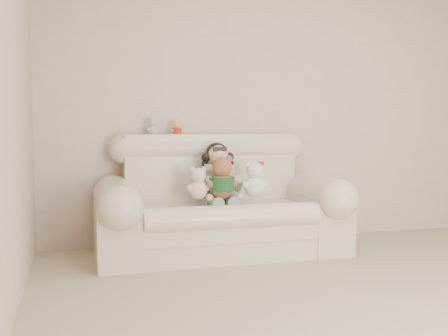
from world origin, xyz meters
TOP-DOWN VIEW (x-y plane):
  - floor at (0.00, 0.00)m, footprint 5.00×5.00m
  - wall_back at (0.00, 2.50)m, footprint 4.50×0.00m
  - sofa at (-0.71, 2.00)m, footprint 2.10×0.95m
  - seated_child at (-0.72, 2.08)m, footprint 0.38×0.44m
  - brown_teddy at (-0.74, 1.86)m, footprint 0.31×0.27m
  - white_cat at (-0.45, 1.88)m, footprint 0.28×0.25m
  - cream_teddy at (-0.93, 1.89)m, footprint 0.20×0.16m
  - yellow_mini_bear at (-1.02, 2.38)m, footprint 0.13×0.12m
  - grey_mini_plush at (-1.23, 2.39)m, footprint 0.15×0.14m

SIDE VIEW (x-z plane):
  - floor at x=0.00m, z-range 0.00..0.00m
  - sofa at x=-0.71m, z-range 0.00..1.03m
  - cream_teddy at x=-0.93m, z-range 0.50..0.81m
  - white_cat at x=-0.45m, z-range 0.50..0.86m
  - seated_child at x=-0.72m, z-range 0.42..0.97m
  - brown_teddy at x=-0.74m, z-range 0.50..0.92m
  - yellow_mini_bear at x=-1.02m, z-range 1.01..1.18m
  - grey_mini_plush at x=-1.23m, z-range 1.01..1.21m
  - wall_back at x=0.00m, z-range -0.95..3.55m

